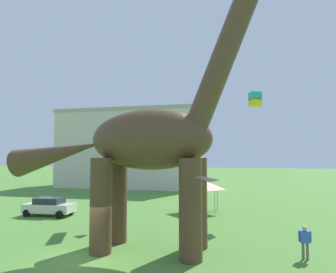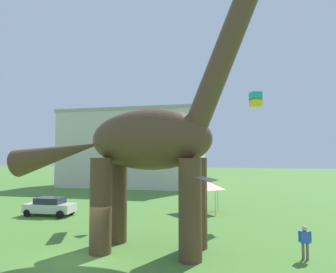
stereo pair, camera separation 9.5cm
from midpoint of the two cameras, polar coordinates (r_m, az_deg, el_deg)
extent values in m
plane|color=#4C7F33|center=(17.06, -16.20, -21.06)|extent=(240.00, 240.00, 0.00)
cylinder|color=#513823|center=(17.93, 5.22, -12.02)|extent=(1.17, 1.17, 5.05)
cylinder|color=#513823|center=(15.75, 4.01, -13.21)|extent=(1.17, 1.17, 5.05)
cylinder|color=#513823|center=(19.23, -9.49, -11.41)|extent=(1.17, 1.17, 5.05)
cylinder|color=#513823|center=(17.22, -12.47, -12.31)|extent=(1.17, 1.17, 5.05)
ellipsoid|color=#513823|center=(17.20, -3.39, -0.54)|extent=(6.91, 2.98, 3.40)
cylinder|color=#513823|center=(17.62, 11.48, 17.65)|extent=(4.97, 1.28, 9.85)
cone|color=#513823|center=(19.66, -19.81, -2.98)|extent=(6.08, 1.70, 2.88)
cube|color=silver|center=(29.17, -21.20, -12.19)|extent=(4.30, 2.02, 0.72)
cube|color=#232B35|center=(29.08, -21.17, -10.99)|extent=(2.36, 1.70, 0.52)
cylinder|color=black|center=(29.14, -17.62, -12.99)|extent=(0.63, 0.26, 0.62)
cylinder|color=black|center=(27.65, -19.58, -13.48)|extent=(0.63, 0.26, 0.62)
cylinder|color=black|center=(30.83, -22.68, -12.36)|extent=(0.63, 0.26, 0.62)
cylinder|color=black|center=(29.43, -24.78, -12.74)|extent=(0.63, 0.26, 0.62)
cylinder|color=#6B6056|center=(17.76, 23.56, -18.82)|extent=(0.14, 0.14, 0.82)
cylinder|color=#6B6056|center=(17.79, 24.23, -18.77)|extent=(0.14, 0.14, 0.82)
cube|color=blue|center=(17.60, 23.84, -16.61)|extent=(0.44, 0.27, 0.58)
sphere|color=tan|center=(17.51, 23.80, -15.28)|extent=(0.26, 0.26, 0.26)
cylinder|color=blue|center=(17.55, 22.98, -16.57)|extent=(0.11, 0.11, 0.55)
cylinder|color=blue|center=(17.64, 24.68, -16.46)|extent=(0.11, 0.11, 0.55)
cylinder|color=#B2B2B7|center=(30.22, 9.01, -11.35)|extent=(0.06, 0.06, 2.10)
cylinder|color=#B2B2B7|center=(27.56, 8.55, -12.12)|extent=(0.06, 0.06, 2.10)
cylinder|color=#B2B2B7|center=(30.56, 3.85, -11.30)|extent=(0.06, 0.06, 2.10)
cylinder|color=#B2B2B7|center=(27.93, 2.90, -12.04)|extent=(0.06, 0.06, 2.10)
pyramid|color=red|center=(28.86, 6.06, -8.75)|extent=(3.15, 3.15, 0.90)
cylinder|color=purple|center=(25.34, -6.60, 1.76)|extent=(1.69, 2.62, 0.71)
cone|color=black|center=(25.47, -3.44, 1.71)|extent=(0.94, 0.89, 0.75)
cube|color=#19B2B7|center=(28.69, 15.69, 7.17)|extent=(1.16, 1.16, 0.71)
cube|color=yellow|center=(28.59, 15.71, 6.08)|extent=(1.16, 1.16, 0.71)
cube|color=white|center=(33.89, -28.40, 9.60)|extent=(0.90, 0.82, 0.13)
cube|color=black|center=(13.75, 6.85, -7.78)|extent=(1.13, 1.33, 0.16)
cylinder|color=orange|center=(13.82, 6.87, -10.86)|extent=(0.01, 0.01, 1.14)
cube|color=beige|center=(52.77, -6.69, -2.51)|extent=(23.05, 10.66, 12.23)
cube|color=#ABA396|center=(53.27, -6.64, 4.35)|extent=(23.51, 10.87, 0.50)
camera|label=1|loc=(0.05, -90.14, 0.01)|focal=32.96mm
camera|label=2|loc=(0.05, 89.86, -0.01)|focal=32.96mm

